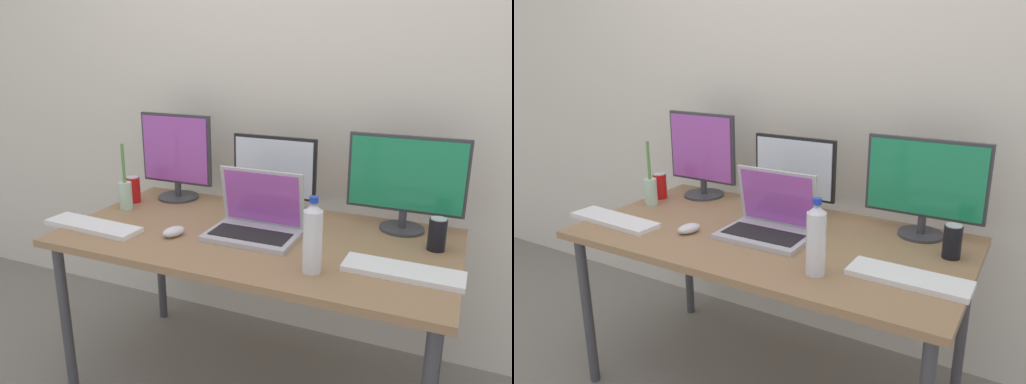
# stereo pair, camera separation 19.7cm
# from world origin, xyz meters

# --- Properties ---
(wall_back) EXTENTS (7.00, 0.08, 2.60)m
(wall_back) POSITION_xyz_m (0.00, 0.59, 1.30)
(wall_back) COLOR silver
(wall_back) RESTS_ON ground
(work_desk) EXTENTS (1.57, 0.82, 0.74)m
(work_desk) POSITION_xyz_m (0.00, 0.00, 0.68)
(work_desk) COLOR #424247
(work_desk) RESTS_ON ground
(monitor_left) EXTENTS (0.38, 0.20, 0.42)m
(monitor_left) POSITION_xyz_m (-0.56, 0.29, 0.96)
(monitor_left) COLOR #38383D
(monitor_left) RESTS_ON work_desk
(monitor_center) EXTENTS (0.39, 0.17, 0.35)m
(monitor_center) POSITION_xyz_m (-0.03, 0.28, 0.93)
(monitor_center) COLOR black
(monitor_center) RESTS_ON work_desk
(monitor_right) EXTENTS (0.47, 0.18, 0.40)m
(monitor_right) POSITION_xyz_m (0.53, 0.29, 0.95)
(monitor_right) COLOR #38383D
(monitor_right) RESTS_ON work_desk
(laptop_silver) EXTENTS (0.36, 0.25, 0.26)m
(laptop_silver) POSITION_xyz_m (-0.00, -0.00, 0.80)
(laptop_silver) COLOR #B7B7BC
(laptop_silver) RESTS_ON work_desk
(keyboard_main) EXTENTS (0.40, 0.14, 0.02)m
(keyboard_main) POSITION_xyz_m (0.60, -0.13, 0.75)
(keyboard_main) COLOR white
(keyboard_main) RESTS_ON work_desk
(keyboard_aux) EXTENTS (0.44, 0.15, 0.02)m
(keyboard_aux) POSITION_xyz_m (-0.66, -0.21, 0.75)
(keyboard_aux) COLOR white
(keyboard_aux) RESTS_ON work_desk
(mouse_by_keyboard) EXTENTS (0.09, 0.11, 0.04)m
(mouse_by_keyboard) POSITION_xyz_m (-0.30, -0.15, 0.76)
(mouse_by_keyboard) COLOR silver
(mouse_by_keyboard) RESTS_ON work_desk
(water_bottle) EXTENTS (0.07, 0.07, 0.27)m
(water_bottle) POSITION_xyz_m (0.31, -0.24, 0.86)
(water_bottle) COLOR silver
(water_bottle) RESTS_ON work_desk
(soda_can_near_keyboard) EXTENTS (0.07, 0.07, 0.13)m
(soda_can_near_keyboard) POSITION_xyz_m (0.68, 0.13, 0.80)
(soda_can_near_keyboard) COLOR black
(soda_can_near_keyboard) RESTS_ON work_desk
(soda_can_by_laptop) EXTENTS (0.07, 0.07, 0.13)m
(soda_can_by_laptop) POSITION_xyz_m (-0.72, 0.15, 0.80)
(soda_can_by_laptop) COLOR red
(soda_can_by_laptop) RESTS_ON work_desk
(bamboo_vase) EXTENTS (0.06, 0.06, 0.31)m
(bamboo_vase) POSITION_xyz_m (-0.69, 0.05, 0.81)
(bamboo_vase) COLOR #B2D1B7
(bamboo_vase) RESTS_ON work_desk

